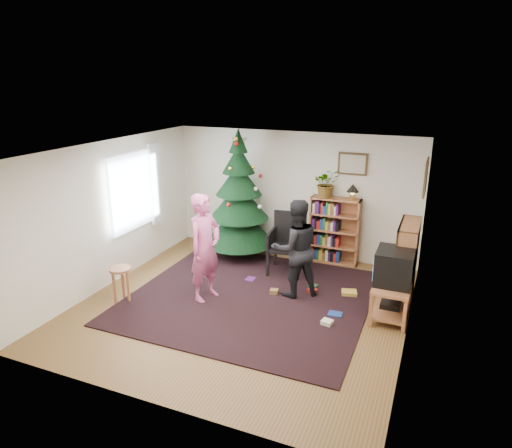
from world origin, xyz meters
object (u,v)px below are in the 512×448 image
at_px(potted_plant, 327,183).
at_px(picture_right, 426,177).
at_px(stool, 121,275).
at_px(table_lamp, 353,189).
at_px(christmas_tree, 239,205).
at_px(person_standing, 205,248).
at_px(bookshelf_back, 334,230).
at_px(armchair, 289,240).
at_px(person_by_chair, 295,249).
at_px(picture_back, 353,164).
at_px(crt_tv, 394,267).
at_px(tv_stand, 392,296).
at_px(bookshelf_right, 406,261).

bearing_deg(potted_plant, picture_right, -18.44).
xyz_separation_m(stool, table_lamp, (3.09, 2.95, 1.05)).
bearing_deg(christmas_tree, potted_plant, 13.24).
bearing_deg(person_standing, picture_right, -47.63).
xyz_separation_m(bookshelf_back, table_lamp, (0.30, 0.00, 0.84)).
bearing_deg(armchair, person_by_chair, -70.94).
distance_m(stool, person_by_chair, 2.86).
xyz_separation_m(picture_right, armchair, (-2.25, -0.17, -1.34)).
bearing_deg(person_standing, potted_plant, -17.07).
distance_m(picture_right, christmas_tree, 3.54).
relative_size(picture_back, bookshelf_back, 0.42).
bearing_deg(christmas_tree, picture_back, 14.03).
height_order(christmas_tree, bookshelf_back, christmas_tree).
xyz_separation_m(picture_right, christmas_tree, (-3.42, 0.20, -0.88)).
relative_size(crt_tv, armchair, 0.53).
distance_m(picture_back, tv_stand, 2.72).
relative_size(tv_stand, table_lamp, 3.17).
bearing_deg(potted_plant, stool, -131.20).
distance_m(crt_tv, person_standing, 2.93).
height_order(tv_stand, person_by_chair, person_by_chair).
relative_size(picture_right, bookshelf_back, 0.46).
xyz_separation_m(armchair, potted_plant, (0.48, 0.76, 0.96)).
xyz_separation_m(crt_tv, person_standing, (-2.88, -0.57, 0.08)).
distance_m(picture_right, bookshelf_right, 1.39).
distance_m(picture_back, person_standing, 3.24).
bearing_deg(crt_tv, person_by_chair, 176.38).
distance_m(crt_tv, stool, 4.28).
xyz_separation_m(bookshelf_right, person_standing, (-3.00, -1.24, 0.22)).
xyz_separation_m(tv_stand, potted_plant, (-1.51, 1.77, 1.25)).
relative_size(christmas_tree, person_standing, 1.45).
bearing_deg(bookshelf_right, table_lamp, 46.00).
bearing_deg(picture_right, person_standing, -150.88).
bearing_deg(picture_back, armchair, -136.07).
bearing_deg(potted_plant, christmas_tree, -166.76).
xyz_separation_m(christmas_tree, table_lamp, (2.16, 0.39, 0.43)).
bearing_deg(picture_right, crt_tv, -102.32).
xyz_separation_m(picture_back, tv_stand, (1.07, -1.91, -1.62)).
bearing_deg(stool, bookshelf_right, 23.77).
height_order(tv_stand, person_standing, person_standing).
relative_size(christmas_tree, bookshelf_back, 1.98).
distance_m(picture_right, stool, 5.18).
bearing_deg(bookshelf_right, potted_plant, 56.17).
bearing_deg(person_standing, bookshelf_right, -54.28).
height_order(bookshelf_back, potted_plant, potted_plant).
xyz_separation_m(stool, potted_plant, (2.59, 2.95, 1.12)).
bearing_deg(person_standing, christmas_tree, 21.68).
distance_m(bookshelf_right, crt_tv, 0.70).
xyz_separation_m(tv_stand, person_by_chair, (-1.58, 0.10, 0.50)).
xyz_separation_m(christmas_tree, tv_stand, (3.17, -1.38, -0.74)).
relative_size(tv_stand, crt_tv, 1.62).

